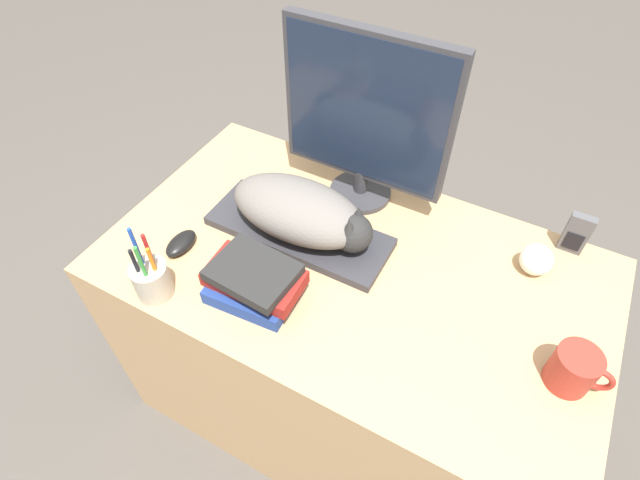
{
  "coord_description": "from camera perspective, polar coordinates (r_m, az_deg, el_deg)",
  "views": [
    {
      "loc": [
        0.31,
        -0.37,
        1.71
      ],
      "look_at": [
        -0.08,
        0.34,
        0.81
      ],
      "focal_mm": 28.0,
      "sensor_mm": 36.0,
      "label": 1
    }
  ],
  "objects": [
    {
      "name": "desk",
      "position": [
        1.54,
        3.06,
        -11.77
      ],
      "size": [
        1.23,
        0.71,
        0.75
      ],
      "color": "tan",
      "rests_on": "ground_plane"
    },
    {
      "name": "keyboard",
      "position": [
        1.29,
        -2.43,
        1.02
      ],
      "size": [
        0.48,
        0.18,
        0.02
      ],
      "color": "#2D2D33",
      "rests_on": "desk"
    },
    {
      "name": "cat",
      "position": [
        1.23,
        -1.94,
        3.23
      ],
      "size": [
        0.38,
        0.19,
        0.13
      ],
      "color": "#66605B",
      "rests_on": "keyboard"
    },
    {
      "name": "monitor",
      "position": [
        1.26,
        5.26,
        13.83
      ],
      "size": [
        0.44,
        0.17,
        0.47
      ],
      "color": "#333338",
      "rests_on": "desk"
    },
    {
      "name": "computer_mouse",
      "position": [
        1.31,
        -15.61,
        -0.36
      ],
      "size": [
        0.05,
        0.1,
        0.03
      ],
      "color": "black",
      "rests_on": "desk"
    },
    {
      "name": "coffee_mug",
      "position": [
        1.14,
        27.06,
        -13.04
      ],
      "size": [
        0.12,
        0.09,
        0.1
      ],
      "color": "#9E2D23",
      "rests_on": "desk"
    },
    {
      "name": "pen_cup",
      "position": [
        1.2,
        -18.7,
        -4.26
      ],
      "size": [
        0.08,
        0.08,
        0.2
      ],
      "color": "#B2A893",
      "rests_on": "desk"
    },
    {
      "name": "baseball",
      "position": [
        1.3,
        23.49,
        -2.07
      ],
      "size": [
        0.08,
        0.08,
        0.08
      ],
      "color": "silver",
      "rests_on": "desk"
    },
    {
      "name": "phone",
      "position": [
        1.38,
        27.25,
        0.63
      ],
      "size": [
        0.06,
        0.03,
        0.11
      ],
      "color": "#4C4C51",
      "rests_on": "desk"
    },
    {
      "name": "book_stack",
      "position": [
        1.15,
        -7.58,
        -4.7
      ],
      "size": [
        0.22,
        0.16,
        0.1
      ],
      "color": "navy",
      "rests_on": "desk"
    }
  ]
}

